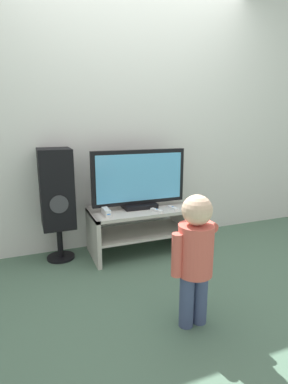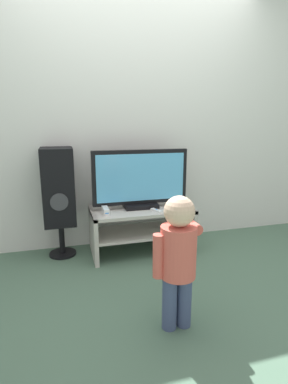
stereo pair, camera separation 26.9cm
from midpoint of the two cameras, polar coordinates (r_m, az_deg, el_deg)
The scene contains 9 objects.
ground_plane at distance 2.76m, azimuth -1.70°, elevation -13.11°, with size 16.00×16.00×0.00m, color #4C6B56.
wall_back at distance 3.03m, azimuth -5.68°, elevation 14.52°, with size 10.00×0.06×2.60m.
tv_stand at distance 2.87m, azimuth -3.42°, elevation -5.95°, with size 0.95×0.49×0.43m.
television at distance 2.79m, azimuth -3.68°, elevation 2.31°, with size 0.90×0.20×0.55m.
game_console at distance 2.65m, azimuth -10.10°, elevation -3.79°, with size 0.05×0.16×0.06m.
remote_primary at distance 2.79m, azimuth 2.75°, elevation -3.09°, with size 0.05×0.13×0.03m.
remote_secondary at distance 2.71m, azimuth -0.41°, elevation -3.57°, with size 0.08×0.13×0.03m.
child at distance 1.80m, azimuth 5.39°, elevation -11.05°, with size 0.31×0.47×0.82m.
speaker_tower at distance 2.76m, azimuth -19.05°, elevation 0.26°, with size 0.28×0.33×1.01m.
Camera 1 is at (-0.96, -2.30, 1.22)m, focal length 28.00 mm.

